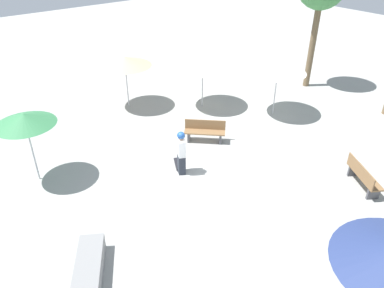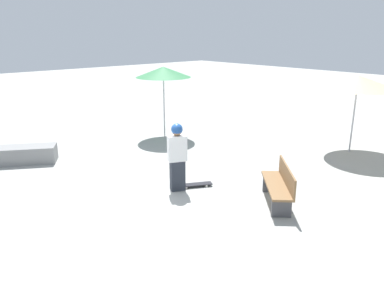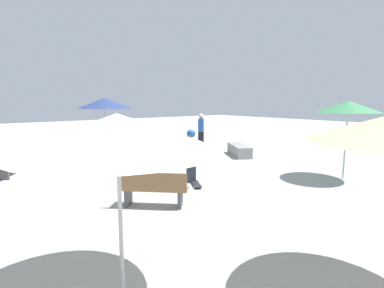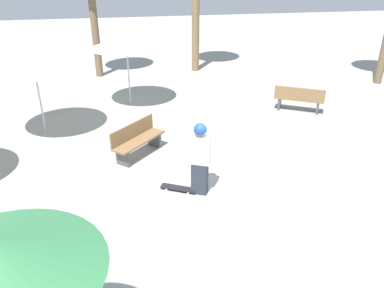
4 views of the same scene
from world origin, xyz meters
TOP-DOWN VIEW (x-y plane):
  - ground_plane at (0.00, 0.00)m, footprint 60.00×60.00m
  - skater_main at (-0.84, 0.52)m, footprint 0.49×0.40m
  - skateboard at (-1.28, 0.67)m, footprint 0.80×0.56m
  - concrete_ledge at (1.29, -3.90)m, footprint 1.96×1.53m
  - bench_near at (3.46, 4.66)m, footprint 1.60×1.21m
  - bench_far at (-2.02, 2.55)m, footprint 1.43×1.46m
  - shade_umbrella_tan at (-6.71, 1.82)m, footprint 2.37×2.37m
  - shade_umbrella_green at (-3.54, -3.50)m, footprint 1.91×1.91m
  - shade_umbrella_cream at (-4.57, 4.53)m, footprint 2.48×2.48m
  - shade_umbrella_white at (-1.99, 6.56)m, footprint 2.42×2.42m

SIDE VIEW (x-z plane):
  - ground_plane at x=0.00m, z-range 0.00..0.00m
  - skateboard at x=-1.28m, z-range 0.02..0.09m
  - concrete_ledge at x=1.29m, z-range 0.00..0.48m
  - bench_near at x=3.46m, z-range 0.00..0.85m
  - bench_far at x=-2.02m, z-range 0.00..0.85m
  - skater_main at x=-0.84m, z-range 0.06..1.67m
  - shade_umbrella_cream at x=-4.57m, z-range 0.93..3.25m
  - shade_umbrella_white at x=-1.99m, z-range 0.97..3.35m
  - shade_umbrella_tan at x=-6.71m, z-range 0.98..3.35m
  - shade_umbrella_green at x=-3.54m, z-range 1.04..3.50m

